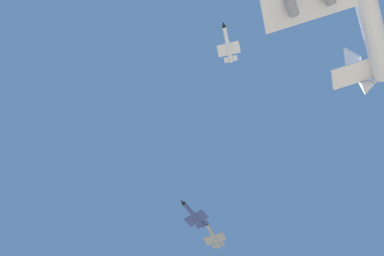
# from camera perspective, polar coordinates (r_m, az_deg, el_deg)

# --- Properties ---
(chase_jet_lead) EXTENTS (15.27, 8.48, 4.00)m
(chase_jet_lead) POSITION_cam_1_polar(r_m,az_deg,el_deg) (165.07, 2.94, -14.61)
(chase_jet_lead) COLOR #999EA3
(chase_jet_right_wing) EXTENTS (15.22, 8.98, 4.00)m
(chase_jet_right_wing) POSITION_cam_1_polar(r_m,az_deg,el_deg) (155.15, 0.24, -11.91)
(chase_jet_right_wing) COLOR #38478C
(chase_jet_trailing) EXTENTS (15.22, 8.14, 4.00)m
(chase_jet_trailing) POSITION_cam_1_polar(r_m,az_deg,el_deg) (150.19, 4.95, 11.38)
(chase_jet_trailing) COLOR silver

